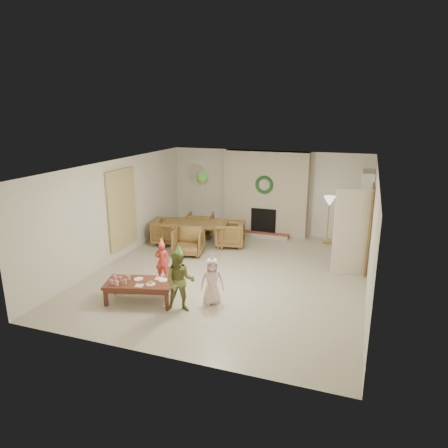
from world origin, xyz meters
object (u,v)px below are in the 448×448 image
at_px(coffee_table_top, 139,283).
at_px(child_plaid, 180,282).
at_px(dining_chair_far, 200,225).
at_px(dining_chair_near, 189,241).
at_px(child_red, 162,261).
at_px(dining_chair_left, 167,231).
at_px(dining_chair_right, 230,234).
at_px(dining_table, 195,234).
at_px(child_pink, 212,281).

bearing_deg(coffee_table_top, child_plaid, -22.86).
bearing_deg(dining_chair_far, child_plaid, 96.21).
relative_size(dining_chair_near, child_red, 0.88).
bearing_deg(dining_chair_left, dining_chair_near, -135.00).
xyz_separation_m(dining_chair_near, child_plaid, (1.13, -2.90, 0.24)).
distance_m(dining_chair_left, dining_chair_right, 1.79).
relative_size(dining_table, child_pink, 1.93).
height_order(dining_chair_left, coffee_table_top, dining_chair_left).
distance_m(dining_table, child_pink, 3.63).
relative_size(dining_chair_near, dining_chair_left, 1.00).
bearing_deg(dining_chair_right, dining_chair_near, -51.34).
distance_m(dining_chair_near, dining_chair_right, 1.27).
height_order(dining_table, child_pink, child_pink).
xyz_separation_m(dining_chair_left, child_red, (1.08, -2.33, 0.09)).
distance_m(dining_chair_left, coffee_table_top, 3.57).
xyz_separation_m(dining_chair_left, child_pink, (2.52, -3.02, 0.12)).
xyz_separation_m(child_plaid, child_pink, (0.45, 0.50, -0.13)).
distance_m(dining_chair_left, child_plaid, 4.09).
bearing_deg(child_plaid, dining_table, 90.27).
relative_size(dining_chair_far, child_red, 0.88).
bearing_deg(child_plaid, dining_chair_left, 101.42).
bearing_deg(dining_chair_far, dining_chair_left, 45.00).
height_order(dining_table, coffee_table_top, dining_table).
bearing_deg(dining_table, child_pink, -73.19).
xyz_separation_m(dining_chair_left, coffee_table_top, (1.13, -3.39, 0.02)).
bearing_deg(dining_chair_near, dining_chair_left, 135.00).
distance_m(dining_chair_right, coffee_table_top, 3.81).
distance_m(dining_table, child_plaid, 3.91).
xyz_separation_m(coffee_table_top, child_red, (-0.05, 1.06, 0.07)).
height_order(dining_chair_far, dining_chair_left, same).
distance_m(coffee_table_top, child_red, 1.06).
relative_size(child_red, child_plaid, 0.74).
distance_m(dining_chair_far, dining_chair_right, 1.27).
xyz_separation_m(dining_table, child_pink, (1.74, -3.18, 0.15)).
distance_m(child_red, child_plaid, 1.56).
bearing_deg(dining_table, dining_chair_near, -90.00).
height_order(coffee_table_top, child_plaid, child_plaid).
bearing_deg(dining_chair_far, child_pink, 103.81).
distance_m(dining_table, dining_chair_right, 1.00).
relative_size(dining_chair_left, child_pink, 0.82).
bearing_deg(dining_chair_right, dining_chair_far, -128.66).
bearing_deg(dining_chair_far, coffee_table_top, 84.88).
xyz_separation_m(coffee_table_top, child_plaid, (0.94, -0.13, 0.22)).
height_order(child_red, child_plaid, child_plaid).
bearing_deg(dining_table, child_red, -95.06).
height_order(dining_chair_near, child_pink, child_pink).
xyz_separation_m(dining_table, coffee_table_top, (0.35, -3.55, 0.06)).
bearing_deg(dining_chair_left, coffee_table_top, -173.46).
bearing_deg(child_red, dining_chair_near, -98.46).
relative_size(dining_chair_far, coffee_table_top, 0.59).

